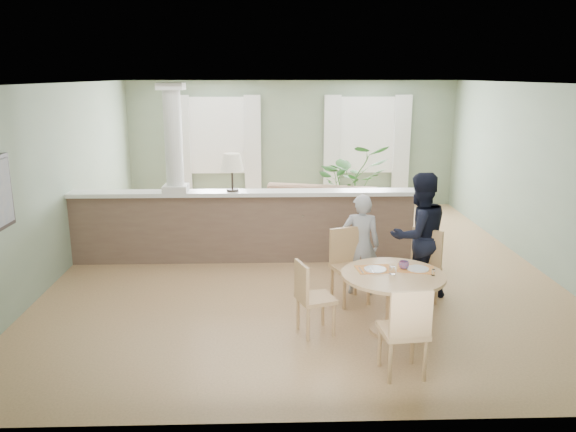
{
  "coord_description": "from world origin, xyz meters",
  "views": [
    {
      "loc": [
        -0.48,
        -8.11,
        2.81
      ],
      "look_at": [
        -0.25,
        -1.0,
        1.02
      ],
      "focal_mm": 35.0,
      "sensor_mm": 36.0,
      "label": 1
    }
  ],
  "objects_px": {
    "houseplant": "(351,183)",
    "chair_near": "(406,328)",
    "sofa": "(318,210)",
    "chair_side": "(310,295)",
    "man_person": "(419,236)",
    "dining_table": "(393,285)",
    "child_person": "(361,245)",
    "chair_far_man": "(422,264)",
    "chair_far_boy": "(348,262)"
  },
  "relations": [
    {
      "from": "sofa",
      "to": "man_person",
      "type": "height_order",
      "value": "man_person"
    },
    {
      "from": "chair_far_man",
      "to": "child_person",
      "type": "xyz_separation_m",
      "value": [
        -0.71,
        0.37,
        0.15
      ]
    },
    {
      "from": "chair_far_man",
      "to": "child_person",
      "type": "relative_size",
      "value": 0.71
    },
    {
      "from": "houseplant",
      "to": "man_person",
      "type": "xyz_separation_m",
      "value": [
        0.34,
        -3.79,
        0.04
      ]
    },
    {
      "from": "chair_side",
      "to": "man_person",
      "type": "relative_size",
      "value": 0.51
    },
    {
      "from": "sofa",
      "to": "child_person",
      "type": "height_order",
      "value": "child_person"
    },
    {
      "from": "chair_far_man",
      "to": "man_person",
      "type": "xyz_separation_m",
      "value": [
        0.01,
        0.25,
        0.29
      ]
    },
    {
      "from": "chair_far_boy",
      "to": "chair_far_man",
      "type": "bearing_deg",
      "value": -29.32
    },
    {
      "from": "houseplant",
      "to": "chair_side",
      "type": "xyz_separation_m",
      "value": [
        -1.12,
        -4.84,
        -0.31
      ]
    },
    {
      "from": "sofa",
      "to": "houseplant",
      "type": "bearing_deg",
      "value": 56.24
    },
    {
      "from": "sofa",
      "to": "chair_near",
      "type": "xyz_separation_m",
      "value": [
        0.39,
        -5.2,
        0.11
      ]
    },
    {
      "from": "sofa",
      "to": "man_person",
      "type": "distance_m",
      "value": 3.37
    },
    {
      "from": "child_person",
      "to": "man_person",
      "type": "distance_m",
      "value": 0.74
    },
    {
      "from": "chair_far_man",
      "to": "chair_near",
      "type": "height_order",
      "value": "chair_far_man"
    },
    {
      "from": "houseplant",
      "to": "chair_near",
      "type": "height_order",
      "value": "houseplant"
    },
    {
      "from": "chair_near",
      "to": "chair_side",
      "type": "height_order",
      "value": "chair_near"
    },
    {
      "from": "sofa",
      "to": "chair_far_boy",
      "type": "relative_size",
      "value": 2.92
    },
    {
      "from": "chair_far_boy",
      "to": "man_person",
      "type": "bearing_deg",
      "value": -13.87
    },
    {
      "from": "chair_far_man",
      "to": "chair_side",
      "type": "bearing_deg",
      "value": -109.5
    },
    {
      "from": "sofa",
      "to": "houseplant",
      "type": "xyz_separation_m",
      "value": [
        0.69,
        0.61,
        0.38
      ]
    },
    {
      "from": "man_person",
      "to": "sofa",
      "type": "bearing_deg",
      "value": -91.74
    },
    {
      "from": "chair_near",
      "to": "houseplant",
      "type": "bearing_deg",
      "value": -98.78
    },
    {
      "from": "houseplant",
      "to": "chair_far_man",
      "type": "height_order",
      "value": "houseplant"
    },
    {
      "from": "chair_far_man",
      "to": "chair_side",
      "type": "height_order",
      "value": "chair_far_man"
    },
    {
      "from": "man_person",
      "to": "dining_table",
      "type": "bearing_deg",
      "value": 42.66
    },
    {
      "from": "dining_table",
      "to": "child_person",
      "type": "bearing_deg",
      "value": 98.89
    },
    {
      "from": "sofa",
      "to": "chair_near",
      "type": "relative_size",
      "value": 2.95
    },
    {
      "from": "sofa",
      "to": "chair_far_man",
      "type": "bearing_deg",
      "value": -58.97
    },
    {
      "from": "man_person",
      "to": "chair_far_boy",
      "type": "bearing_deg",
      "value": -13.56
    },
    {
      "from": "sofa",
      "to": "dining_table",
      "type": "distance_m",
      "value": 4.24
    },
    {
      "from": "dining_table",
      "to": "chair_near",
      "type": "xyz_separation_m",
      "value": [
        -0.09,
        -0.99,
        -0.04
      ]
    },
    {
      "from": "houseplant",
      "to": "sofa",
      "type": "bearing_deg",
      "value": -138.35
    },
    {
      "from": "chair_far_man",
      "to": "man_person",
      "type": "distance_m",
      "value": 0.38
    },
    {
      "from": "dining_table",
      "to": "chair_far_man",
      "type": "xyz_separation_m",
      "value": [
        0.53,
        0.78,
        -0.03
      ]
    },
    {
      "from": "sofa",
      "to": "chair_far_boy",
      "type": "bearing_deg",
      "value": -73.49
    },
    {
      "from": "child_person",
      "to": "man_person",
      "type": "bearing_deg",
      "value": -178.43
    },
    {
      "from": "chair_far_boy",
      "to": "chair_far_man",
      "type": "height_order",
      "value": "chair_far_man"
    },
    {
      "from": "dining_table",
      "to": "chair_near",
      "type": "distance_m",
      "value": 1.0
    },
    {
      "from": "chair_far_boy",
      "to": "child_person",
      "type": "relative_size",
      "value": 0.7
    },
    {
      "from": "houseplant",
      "to": "chair_far_boy",
      "type": "distance_m",
      "value": 3.94
    },
    {
      "from": "dining_table",
      "to": "chair_side",
      "type": "bearing_deg",
      "value": -178.17
    },
    {
      "from": "sofa",
      "to": "man_person",
      "type": "bearing_deg",
      "value": -57.59
    },
    {
      "from": "dining_table",
      "to": "chair_far_boy",
      "type": "distance_m",
      "value": 1.0
    },
    {
      "from": "sofa",
      "to": "chair_side",
      "type": "distance_m",
      "value": 4.26
    },
    {
      "from": "chair_side",
      "to": "child_person",
      "type": "bearing_deg",
      "value": -50.05
    },
    {
      "from": "houseplant",
      "to": "man_person",
      "type": "bearing_deg",
      "value": -84.92
    },
    {
      "from": "chair_side",
      "to": "child_person",
      "type": "xyz_separation_m",
      "value": [
        0.74,
        1.18,
        0.21
      ]
    },
    {
      "from": "chair_far_boy",
      "to": "chair_near",
      "type": "relative_size",
      "value": 1.01
    },
    {
      "from": "chair_near",
      "to": "child_person",
      "type": "height_order",
      "value": "child_person"
    },
    {
      "from": "houseplant",
      "to": "chair_side",
      "type": "distance_m",
      "value": 4.98
    }
  ]
}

